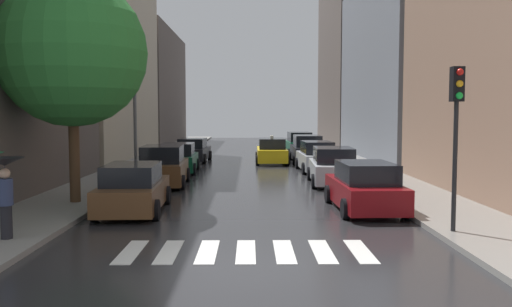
# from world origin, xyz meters

# --- Properties ---
(ground_plane) EXTENTS (28.00, 72.00, 0.04)m
(ground_plane) POSITION_xyz_m (0.00, 24.00, -0.02)
(ground_plane) COLOR #272729
(sidewalk_left) EXTENTS (3.00, 72.00, 0.15)m
(sidewalk_left) POSITION_xyz_m (-6.50, 24.00, 0.07)
(sidewalk_left) COLOR gray
(sidewalk_left) RESTS_ON ground
(sidewalk_right) EXTENTS (3.00, 72.00, 0.15)m
(sidewalk_right) POSITION_xyz_m (6.50, 24.00, 0.07)
(sidewalk_right) COLOR gray
(sidewalk_right) RESTS_ON ground
(crosswalk_stripes) EXTENTS (5.85, 2.20, 0.01)m
(crosswalk_stripes) POSITION_xyz_m (0.00, 1.53, 0.01)
(crosswalk_stripes) COLOR silver
(crosswalk_stripes) RESTS_ON ground
(building_left_mid) EXTENTS (6.00, 17.75, 17.05)m
(building_left_mid) POSITION_xyz_m (-11.00, 27.81, 8.53)
(building_left_mid) COLOR #B2A38C
(building_left_mid) RESTS_ON ground
(building_left_far) EXTENTS (6.00, 19.88, 11.86)m
(building_left_far) POSITION_xyz_m (-11.00, 47.35, 5.93)
(building_left_far) COLOR #564C47
(building_left_far) RESTS_ON ground
(building_right_mid) EXTENTS (6.00, 18.07, 12.77)m
(building_right_mid) POSITION_xyz_m (11.00, 26.96, 6.38)
(building_right_mid) COLOR slate
(building_right_mid) RESTS_ON ground
(building_right_far) EXTENTS (6.00, 15.80, 17.62)m
(building_right_far) POSITION_xyz_m (11.00, 44.45, 8.81)
(building_right_far) COLOR #564C47
(building_right_far) RESTS_ON ground
(parked_car_left_nearest) EXTENTS (2.20, 4.61, 1.60)m
(parked_car_left_nearest) POSITION_xyz_m (-3.74, 6.68, 0.75)
(parked_car_left_nearest) COLOR brown
(parked_car_left_nearest) RESTS_ON ground
(parked_car_left_second) EXTENTS (2.31, 4.54, 1.81)m
(parked_car_left_second) POSITION_xyz_m (-3.81, 13.17, 0.84)
(parked_car_left_second) COLOR brown
(parked_car_left_second) RESTS_ON ground
(parked_car_left_third) EXTENTS (2.22, 4.27, 1.62)m
(parked_car_left_third) POSITION_xyz_m (-3.85, 18.50, 0.76)
(parked_car_left_third) COLOR #0C4C2D
(parked_car_left_third) RESTS_ON ground
(parked_car_left_fourth) EXTENTS (2.26, 4.35, 1.57)m
(parked_car_left_fourth) POSITION_xyz_m (-3.72, 25.03, 0.74)
(parked_car_left_fourth) COLOR black
(parked_car_left_fourth) RESTS_ON ground
(parked_car_right_nearest) EXTENTS (2.20, 4.63, 1.63)m
(parked_car_right_nearest) POSITION_xyz_m (3.93, 6.91, 0.76)
(parked_car_right_nearest) COLOR maroon
(parked_car_right_nearest) RESTS_ON ground
(parked_car_right_second) EXTENTS (2.30, 4.65, 1.70)m
(parked_car_right_second) POSITION_xyz_m (3.88, 13.51, 0.79)
(parked_car_right_second) COLOR #B2B7BF
(parked_car_right_second) RESTS_ON ground
(parked_car_right_third) EXTENTS (2.09, 4.62, 1.70)m
(parked_car_right_third) POSITION_xyz_m (3.79, 18.96, 0.79)
(parked_car_right_third) COLOR #B2B7BF
(parked_car_right_third) RESTS_ON ground
(parked_car_right_fourth) EXTENTS (2.12, 4.76, 1.80)m
(parked_car_right_fourth) POSITION_xyz_m (3.84, 24.50, 0.84)
(parked_car_right_fourth) COLOR black
(parked_car_right_fourth) RESTS_ON ground
(parked_car_right_fifth) EXTENTS (2.17, 4.70, 1.81)m
(parked_car_right_fifth) POSITION_xyz_m (3.83, 30.12, 0.84)
(parked_car_right_fifth) COLOR #0C4C2D
(parked_car_right_fifth) RESTS_ON ground
(taxi_midroad) EXTENTS (2.07, 4.67, 1.81)m
(taxi_midroad) POSITION_xyz_m (1.49, 23.89, 0.76)
(taxi_midroad) COLOR yellow
(taxi_midroad) RESTS_ON ground
(pedestrian_near_tree) EXTENTS (0.94, 0.94, 2.02)m
(pedestrian_near_tree) POSITION_xyz_m (-5.93, 2.28, 1.58)
(pedestrian_near_tree) COLOR black
(pedestrian_near_tree) RESTS_ON sidewalk_left
(street_tree_left) EXTENTS (5.16, 5.16, 7.78)m
(street_tree_left) POSITION_xyz_m (-6.03, 7.88, 5.34)
(street_tree_left) COLOR #513823
(street_tree_left) RESTS_ON sidewalk_left
(traffic_light_right_corner) EXTENTS (0.30, 0.42, 4.30)m
(traffic_light_right_corner) POSITION_xyz_m (5.45, 3.01, 3.29)
(traffic_light_right_corner) COLOR black
(traffic_light_right_corner) RESTS_ON sidewalk_right
(lamp_post_left) EXTENTS (0.60, 0.28, 6.42)m
(lamp_post_left) POSITION_xyz_m (-5.55, 15.65, 3.88)
(lamp_post_left) COLOR #595B60
(lamp_post_left) RESTS_ON sidewalk_left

